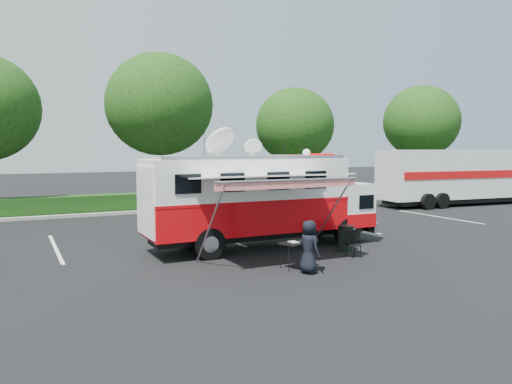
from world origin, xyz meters
TOP-DOWN VIEW (x-y plane):
  - ground_plane at (0.00, 0.00)m, footprint 120.00×120.00m
  - back_border at (1.14, 12.90)m, footprint 60.00×6.14m
  - stall_lines at (-0.50, 3.00)m, footprint 24.12×5.50m
  - command_truck at (-0.07, -0.00)m, footprint 8.27×2.28m
  - awning at (-0.81, -2.37)m, footprint 4.51×2.35m
  - person at (-0.49, -3.80)m, footprint 0.58×0.79m
  - folding_table at (-0.54, -3.18)m, footprint 1.06×0.90m
  - folding_chair at (1.88, -2.60)m, footprint 0.51×0.54m
  - trash_bin at (2.26, -1.77)m, footprint 0.56×0.56m
  - semi_trailer at (16.90, 6.44)m, footprint 11.06×3.29m

SIDE VIEW (x-z plane):
  - ground_plane at x=0.00m, z-range 0.00..0.00m
  - person at x=-0.49m, z-range -0.74..0.74m
  - stall_lines at x=-0.50m, z-range 0.00..0.01m
  - trash_bin at x=2.26m, z-range 0.00..0.84m
  - folding_chair at x=1.88m, z-range 0.07..0.91m
  - folding_table at x=-0.54m, z-range 0.34..1.11m
  - command_truck at x=-0.07m, z-range -0.29..3.68m
  - semi_trailer at x=16.90m, z-range 0.09..3.45m
  - awning at x=-0.81m, z-range 1.19..3.91m
  - back_border at x=1.14m, z-range 0.57..9.44m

